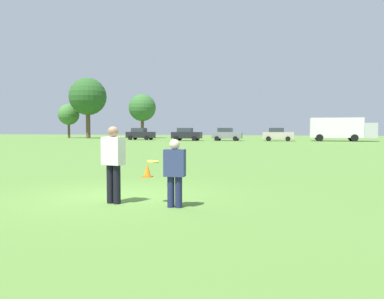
# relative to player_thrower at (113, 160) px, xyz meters

# --- Properties ---
(ground_plane) EXTENTS (191.36, 191.36, 0.00)m
(ground_plane) POSITION_rel_player_thrower_xyz_m (-0.31, 0.87, -0.98)
(ground_plane) COLOR #517A33
(player_thrower) EXTENTS (0.53, 0.37, 1.74)m
(player_thrower) POSITION_rel_player_thrower_xyz_m (0.00, 0.00, 0.00)
(player_thrower) COLOR black
(player_thrower) RESTS_ON ground
(player_defender) EXTENTS (0.46, 0.29, 1.46)m
(player_defender) POSITION_rel_player_thrower_xyz_m (1.47, -0.07, -0.16)
(player_defender) COLOR #1E234C
(player_defender) RESTS_ON ground
(frisbee) EXTENTS (0.27, 0.27, 0.06)m
(frisbee) POSITION_rel_player_thrower_xyz_m (0.88, 0.19, -0.03)
(frisbee) COLOR yellow
(traffic_cone) EXTENTS (0.32, 0.32, 0.48)m
(traffic_cone) POSITION_rel_player_thrower_xyz_m (-1.12, 4.84, -0.75)
(traffic_cone) COLOR #D8590C
(traffic_cone) RESTS_ON ground
(parked_car_near_left) EXTENTS (4.25, 2.31, 1.82)m
(parked_car_near_left) POSITION_rel_player_thrower_xyz_m (-19.69, 48.42, -0.06)
(parked_car_near_left) COLOR black
(parked_car_near_left) RESTS_ON ground
(parked_car_mid_left) EXTENTS (4.25, 2.31, 1.82)m
(parked_car_mid_left) POSITION_rel_player_thrower_xyz_m (-11.86, 46.65, -0.06)
(parked_car_mid_left) COLOR black
(parked_car_mid_left) RESTS_ON ground
(parked_car_center) EXTENTS (4.25, 2.31, 1.82)m
(parked_car_center) POSITION_rel_player_thrower_xyz_m (-6.23, 47.79, -0.06)
(parked_car_center) COLOR slate
(parked_car_center) RESTS_ON ground
(parked_car_mid_right) EXTENTS (4.25, 2.31, 1.82)m
(parked_car_mid_right) POSITION_rel_player_thrower_xyz_m (0.87, 48.37, -0.06)
(parked_car_mid_right) COLOR #B7AD99
(parked_car_mid_right) RESTS_ON ground
(box_truck) EXTENTS (8.57, 3.17, 3.18)m
(box_truck) POSITION_rel_player_thrower_xyz_m (9.18, 49.66, 0.77)
(box_truck) COLOR white
(box_truck) RESTS_ON ground
(tree_west_oak) EXTENTS (3.87, 3.87, 6.29)m
(tree_west_oak) POSITION_rel_player_thrower_xyz_m (-37.61, 57.14, 3.35)
(tree_west_oak) COLOR brown
(tree_west_oak) RESTS_ON ground
(tree_west_maple) EXTENTS (6.61, 6.61, 10.75)m
(tree_west_maple) POSITION_rel_player_thrower_xyz_m (-32.77, 55.71, 6.41)
(tree_west_maple) COLOR brown
(tree_west_maple) RESTS_ON ground
(tree_center_elm) EXTENTS (4.91, 4.91, 7.98)m
(tree_center_elm) POSITION_rel_player_thrower_xyz_m (-23.85, 59.31, 4.51)
(tree_center_elm) COLOR brown
(tree_center_elm) RESTS_ON ground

